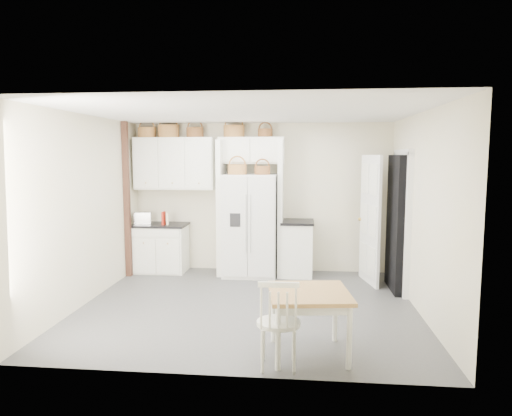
# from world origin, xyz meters

# --- Properties ---
(floor) EXTENTS (4.50, 4.50, 0.00)m
(floor) POSITION_xyz_m (0.00, 0.00, 0.00)
(floor) COLOR #515151
(floor) RESTS_ON ground
(ceiling) EXTENTS (4.50, 4.50, 0.00)m
(ceiling) POSITION_xyz_m (0.00, 0.00, 2.60)
(ceiling) COLOR white
(ceiling) RESTS_ON wall_back
(wall_back) EXTENTS (4.50, 0.00, 4.50)m
(wall_back) POSITION_xyz_m (0.00, 2.00, 1.30)
(wall_back) COLOR beige
(wall_back) RESTS_ON floor
(wall_left) EXTENTS (0.00, 4.00, 4.00)m
(wall_left) POSITION_xyz_m (-2.25, 0.00, 1.30)
(wall_left) COLOR beige
(wall_left) RESTS_ON floor
(wall_right) EXTENTS (0.00, 4.00, 4.00)m
(wall_right) POSITION_xyz_m (2.25, 0.00, 1.30)
(wall_right) COLOR beige
(wall_right) RESTS_ON floor
(refrigerator) EXTENTS (0.89, 0.72, 1.73)m
(refrigerator) POSITION_xyz_m (-0.15, 1.62, 0.86)
(refrigerator) COLOR white
(refrigerator) RESTS_ON floor
(base_cab_left) EXTENTS (0.88, 0.55, 0.81)m
(base_cab_left) POSITION_xyz_m (-1.74, 1.70, 0.41)
(base_cab_left) COLOR white
(base_cab_left) RESTS_ON floor
(base_cab_right) EXTENTS (0.51, 0.61, 0.90)m
(base_cab_right) POSITION_xyz_m (0.65, 1.70, 0.45)
(base_cab_right) COLOR white
(base_cab_right) RESTS_ON floor
(dining_table) EXTENTS (0.89, 0.89, 0.67)m
(dining_table) POSITION_xyz_m (0.80, -1.45, 0.33)
(dining_table) COLOR #9A5B2C
(dining_table) RESTS_ON floor
(windsor_chair) EXTENTS (0.44, 0.40, 0.87)m
(windsor_chair) POSITION_xyz_m (0.50, -1.75, 0.44)
(windsor_chair) COLOR white
(windsor_chair) RESTS_ON floor
(counter_left) EXTENTS (0.91, 0.59, 0.04)m
(counter_left) POSITION_xyz_m (-1.74, 1.70, 0.83)
(counter_left) COLOR black
(counter_left) RESTS_ON base_cab_left
(counter_right) EXTENTS (0.55, 0.65, 0.04)m
(counter_right) POSITION_xyz_m (0.65, 1.70, 0.92)
(counter_right) COLOR black
(counter_right) RESTS_ON base_cab_right
(toaster) EXTENTS (0.32, 0.22, 0.21)m
(toaster) POSITION_xyz_m (-2.05, 1.66, 0.95)
(toaster) COLOR silver
(toaster) RESTS_ON counter_left
(cookbook_red) EXTENTS (0.03, 0.15, 0.23)m
(cookbook_red) POSITION_xyz_m (-1.66, 1.62, 0.96)
(cookbook_red) COLOR #AF2112
(cookbook_red) RESTS_ON counter_left
(cookbook_cream) EXTENTS (0.06, 0.15, 0.22)m
(cookbook_cream) POSITION_xyz_m (-1.59, 1.62, 0.96)
(cookbook_cream) COLOR #F4EBB7
(cookbook_cream) RESTS_ON counter_left
(basket_upper_a) EXTENTS (0.31, 0.31, 0.18)m
(basket_upper_a) POSITION_xyz_m (-1.99, 1.83, 2.44)
(basket_upper_a) COLOR olive
(basket_upper_a) RESTS_ON upper_cabinet
(basket_upper_b) EXTENTS (0.36, 0.36, 0.21)m
(basket_upper_b) POSITION_xyz_m (-1.60, 1.83, 2.46)
(basket_upper_b) COLOR olive
(basket_upper_b) RESTS_ON upper_cabinet
(basket_upper_c) EXTENTS (0.30, 0.30, 0.17)m
(basket_upper_c) POSITION_xyz_m (-1.13, 1.83, 2.44)
(basket_upper_c) COLOR brown
(basket_upper_c) RESTS_ON upper_cabinet
(basket_bridge_a) EXTENTS (0.36, 0.36, 0.20)m
(basket_bridge_a) POSITION_xyz_m (-0.45, 1.83, 2.45)
(basket_bridge_a) COLOR olive
(basket_bridge_a) RESTS_ON bridge_cabinet
(basket_bridge_b) EXTENTS (0.25, 0.25, 0.14)m
(basket_bridge_b) POSITION_xyz_m (0.08, 1.83, 2.42)
(basket_bridge_b) COLOR brown
(basket_bridge_b) RESTS_ON bridge_cabinet
(basket_fridge_a) EXTENTS (0.31, 0.31, 0.17)m
(basket_fridge_a) POSITION_xyz_m (-0.36, 1.52, 1.81)
(basket_fridge_a) COLOR olive
(basket_fridge_a) RESTS_ON refrigerator
(basket_fridge_b) EXTENTS (0.26, 0.26, 0.14)m
(basket_fridge_b) POSITION_xyz_m (0.06, 1.52, 1.80)
(basket_fridge_b) COLOR brown
(basket_fridge_b) RESTS_ON refrigerator
(upper_cabinet) EXTENTS (1.40, 0.34, 0.90)m
(upper_cabinet) POSITION_xyz_m (-1.50, 1.83, 1.90)
(upper_cabinet) COLOR white
(upper_cabinet) RESTS_ON wall_back
(bridge_cabinet) EXTENTS (1.12, 0.34, 0.45)m
(bridge_cabinet) POSITION_xyz_m (-0.15, 1.83, 2.12)
(bridge_cabinet) COLOR white
(bridge_cabinet) RESTS_ON wall_back
(fridge_panel_left) EXTENTS (0.08, 0.60, 2.30)m
(fridge_panel_left) POSITION_xyz_m (-0.66, 1.70, 1.15)
(fridge_panel_left) COLOR white
(fridge_panel_left) RESTS_ON floor
(fridge_panel_right) EXTENTS (0.08, 0.60, 2.30)m
(fridge_panel_right) POSITION_xyz_m (0.36, 1.70, 1.15)
(fridge_panel_right) COLOR white
(fridge_panel_right) RESTS_ON floor
(trim_post) EXTENTS (0.09, 0.09, 2.60)m
(trim_post) POSITION_xyz_m (-2.20, 1.35, 1.30)
(trim_post) COLOR #321A14
(trim_post) RESTS_ON floor
(doorway_void) EXTENTS (0.18, 0.85, 2.05)m
(doorway_void) POSITION_xyz_m (2.16, 1.00, 1.02)
(doorway_void) COLOR black
(doorway_void) RESTS_ON floor
(door_slab) EXTENTS (0.21, 0.79, 2.05)m
(door_slab) POSITION_xyz_m (1.80, 1.33, 1.02)
(door_slab) COLOR white
(door_slab) RESTS_ON floor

